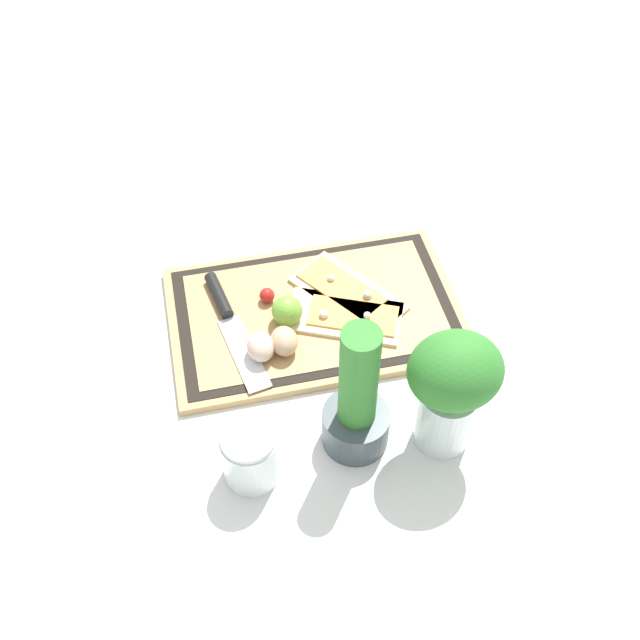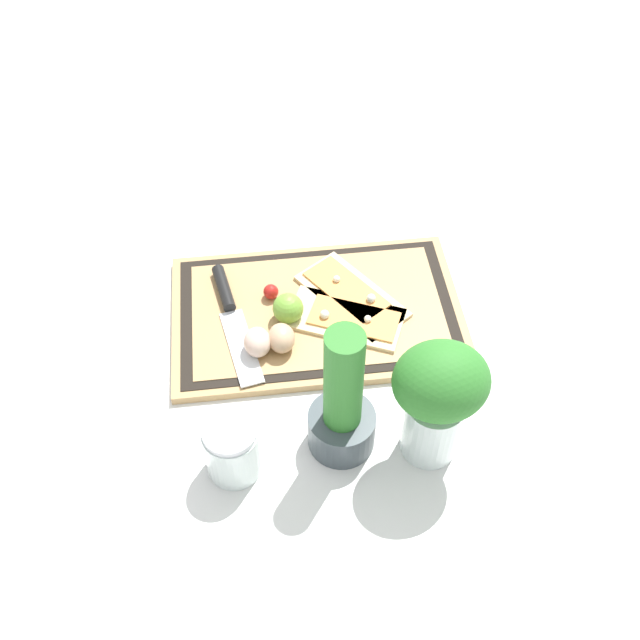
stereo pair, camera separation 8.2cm
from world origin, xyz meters
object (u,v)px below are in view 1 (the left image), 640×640
lime (287,311)px  cherry_tomato_red (267,295)px  herb_pot (357,406)px  egg_pink (261,347)px  knife (226,311)px  pizza_slice_far (346,316)px  egg_brown (284,341)px  herb_glass (452,386)px  sauce_jar (251,458)px  pizza_slice_near (347,292)px

lime → cherry_tomato_red: bearing=-64.6°
lime → herb_pot: bearing=103.6°
egg_pink → herb_pot: (-0.12, 0.18, 0.05)m
knife → pizza_slice_far: bearing=165.1°
egg_brown → herb_glass: size_ratio=0.24×
sauce_jar → cherry_tomato_red: bearing=-104.0°
pizza_slice_near → pizza_slice_far: (0.01, 0.05, 0.00)m
knife → herb_pot: herb_pot is taller
pizza_slice_near → herb_glass: (-0.07, 0.31, 0.11)m
pizza_slice_near → sauce_jar: (0.22, 0.31, 0.02)m
pizza_slice_near → egg_brown: bearing=37.1°
cherry_tomato_red → herb_glass: 0.40m
egg_pink → pizza_slice_near: bearing=-149.0°
lime → herb_pot: 0.25m
lime → sauce_jar: size_ratio=0.52×
pizza_slice_far → egg_pink: size_ratio=3.99×
pizza_slice_far → cherry_tomato_red: 0.14m
knife → cherry_tomato_red: cherry_tomato_red is taller
pizza_slice_near → knife: size_ratio=0.85×
sauce_jar → herb_glass: (-0.30, 0.00, 0.09)m
pizza_slice_far → egg_brown: 0.13m
sauce_jar → pizza_slice_near: bearing=-125.8°
herb_glass → pizza_slice_far: bearing=-70.5°
lime → pizza_slice_far: bearing=170.8°
pizza_slice_far → lime: size_ratio=4.10×
pizza_slice_far → lime: lime is taller
herb_pot → sauce_jar: (0.16, 0.03, -0.04)m
pizza_slice_near → egg_pink: (0.17, 0.10, 0.02)m
lime → cherry_tomato_red: lime is taller
cherry_tomato_red → herb_glass: herb_glass is taller
egg_brown → lime: (-0.02, -0.06, 0.00)m
sauce_jar → lime: bearing=-111.6°
egg_brown → herb_glass: herb_glass is taller
pizza_slice_far → egg_pink: 0.17m
herb_pot → sauce_jar: size_ratio=2.46×
cherry_tomato_red → sauce_jar: (0.08, 0.32, 0.01)m
egg_brown → lime: lime is taller
egg_brown → egg_pink: 0.04m
pizza_slice_far → knife: (0.20, -0.05, 0.00)m
cherry_tomato_red → egg_brown: bearing=94.4°
pizza_slice_near → pizza_slice_far: size_ratio=1.03×
pizza_slice_near → pizza_slice_far: same height
egg_brown → sauce_jar: size_ratio=0.53×
sauce_jar → herb_glass: 0.31m
egg_pink → cherry_tomato_red: (-0.03, -0.12, -0.01)m
pizza_slice_near → herb_glass: size_ratio=0.99×
lime → sauce_jar: sauce_jar is taller
herb_pot → herb_glass: 0.14m
egg_pink → herb_pot: size_ratio=0.22×
knife → cherry_tomato_red: (-0.08, -0.02, 0.01)m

